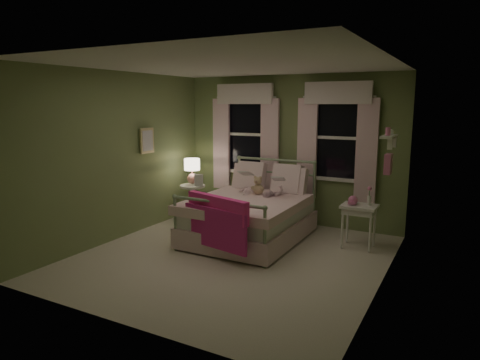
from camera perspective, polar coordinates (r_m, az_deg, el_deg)
The scene contains 18 objects.
room_shell at distance 5.73m, azimuth -1.18°, elevation 2.04°, with size 4.20×4.20×4.20m.
bed at distance 6.72m, azimuth 1.41°, elevation -4.71°, with size 1.58×2.04×1.18m.
pink_throw at distance 5.80m, azimuth -3.19°, elevation -4.84°, with size 1.09×0.40×0.71m.
child_left at distance 7.10m, azimuth 0.95°, elevation 0.73°, with size 0.27×0.18×0.75m, color #F7D1DD.
child_right at distance 6.87m, azimuth 5.11°, elevation -0.00°, with size 0.32×0.25×0.66m, color #F7D1DD.
book_left at distance 6.88m, azimuth -0.00°, elevation 0.56°, with size 0.20×0.27×0.03m, color beige.
book_right at distance 6.64m, azimuth 4.26°, elevation -0.18°, with size 0.20×0.27×0.02m, color beige.
teddy_bear at distance 6.86m, azimuth 2.42°, elevation -0.91°, with size 0.23×0.18×0.31m.
nightstand_left at distance 7.85m, azimuth -6.33°, elevation -2.33°, with size 0.46×0.46×0.65m.
table_lamp at distance 7.76m, azimuth -6.41°, elevation 1.54°, with size 0.28×0.28×0.46m.
book_nightstand at distance 7.69m, azimuth -6.09°, elevation -0.78°, with size 0.16×0.22×0.02m, color beige.
nightstand_right at distance 6.50m, azimuth 15.62°, elevation -4.09°, with size 0.50×0.40×0.64m.
pink_toy at distance 6.48m, azimuth 14.81°, elevation -2.66°, with size 0.14×0.19×0.14m.
bud_vase at distance 6.47m, azimuth 16.85°, elevation -2.04°, with size 0.06×0.06×0.28m.
window_left at distance 7.87m, azimuth 0.69°, elevation 6.62°, with size 1.34×0.13×1.96m.
window_right at distance 7.25m, azimuth 12.76°, elevation 6.06°, with size 1.34×0.13×1.96m.
wall_shelf at distance 5.74m, azimuth 19.23°, elevation 3.74°, with size 0.15×0.50×0.60m.
framed_picture at distance 7.31m, azimuth -12.28°, elevation 5.15°, with size 0.03×0.32×0.42m.
Camera 1 is at (2.79, -4.94, 2.11)m, focal length 32.00 mm.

